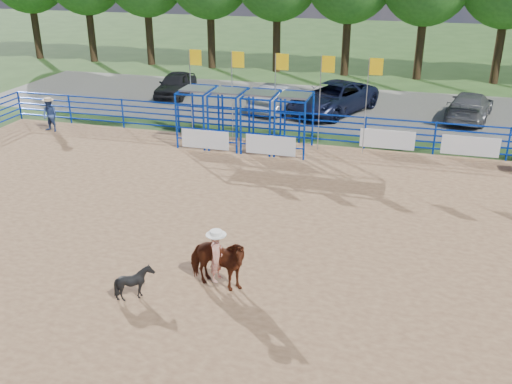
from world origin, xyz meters
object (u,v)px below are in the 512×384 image
Objects in this scene: calf at (135,282)px; car_d at (470,106)px; spectator_cowboy at (50,115)px; car_c at (333,98)px; horse_and_rider at (217,259)px; car_a at (176,84)px; car_b at (281,97)px.

calf is 22.06m from car_d.
spectator_cowboy is 0.34× the size of car_d.
calf is at bearing -72.01° from car_c.
car_d reaches higher than calf.
horse_and_rider is 20.37m from car_d.
car_a is 16.91m from car_d.
horse_and_rider is 18.35m from car_c.
car_c is at bearing 89.02° from horse_and_rider.
horse_and_rider is 2.18m from calf.
spectator_cowboy reaches higher than car_a.
spectator_cowboy reaches higher than car_d.
spectator_cowboy is (-12.53, 11.14, -0.02)m from horse_and_rider.
car_a is 0.86× the size of car_d.
horse_and_rider reaches higher than car_a.
spectator_cowboy is 0.37× the size of car_b.
car_a is at bearing 27.79° from calf.
car_b is at bearing 34.54° from spectator_cowboy.
car_a is at bearing 9.26° from car_d.
spectator_cowboy is at bearing -114.72° from car_a.
calf is 16.17m from spectator_cowboy.
car_b is (-0.65, 19.04, 0.28)m from calf.
horse_and_rider reaches higher than car_d.
horse_and_rider is 0.40× the size of car_c.
horse_and_rider reaches higher than spectator_cowboy.
car_b is (-2.53, 18.02, -0.13)m from horse_and_rider.
calf is at bearing -74.42° from car_a.
car_c is (2.85, 0.33, 0.08)m from car_b.
car_b is (6.93, -1.52, 0.02)m from car_a.
car_a is 9.85m from car_c.
horse_and_rider is at bearing -68.81° from car_a.
car_d is (9.98, 0.94, -0.03)m from car_b.
spectator_cowboy reaches higher than calf.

